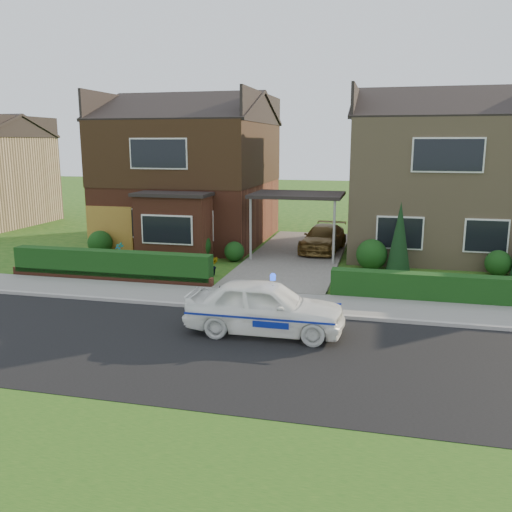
% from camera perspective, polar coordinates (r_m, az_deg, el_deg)
% --- Properties ---
extents(ground, '(120.00, 120.00, 0.00)m').
position_cam_1_polar(ground, '(13.13, -3.61, -9.89)').
color(ground, '#1D4B14').
rests_on(ground, ground).
extents(road, '(60.00, 6.00, 0.02)m').
position_cam_1_polar(road, '(13.13, -3.61, -9.89)').
color(road, black).
rests_on(road, ground).
extents(kerb, '(60.00, 0.16, 0.12)m').
position_cam_1_polar(kerb, '(15.87, -0.37, -5.73)').
color(kerb, '#9E9993').
rests_on(kerb, ground).
extents(sidewalk, '(60.00, 2.00, 0.10)m').
position_cam_1_polar(sidewalk, '(16.85, 0.49, -4.72)').
color(sidewalk, slate).
rests_on(sidewalk, ground).
extents(grass_verge, '(60.00, 4.00, 0.01)m').
position_cam_1_polar(grass_verge, '(8.99, -13.68, -21.20)').
color(grass_verge, '#1D4B14').
rests_on(grass_verge, ground).
extents(driveway, '(3.80, 12.00, 0.12)m').
position_cam_1_polar(driveway, '(23.43, 4.30, 0.01)').
color(driveway, '#666059').
rests_on(driveway, ground).
extents(house_left, '(7.50, 9.53, 7.25)m').
position_cam_1_polar(house_left, '(27.24, -6.81, 9.57)').
color(house_left, brown).
rests_on(house_left, ground).
extents(house_right, '(7.50, 8.06, 7.25)m').
position_cam_1_polar(house_right, '(25.75, 18.54, 8.59)').
color(house_right, '#967E5B').
rests_on(house_right, ground).
extents(carport_link, '(3.80, 3.00, 2.77)m').
position_cam_1_polar(carport_link, '(22.99, 4.38, 6.33)').
color(carport_link, black).
rests_on(carport_link, ground).
extents(garage_door, '(2.20, 0.10, 2.10)m').
position_cam_1_polar(garage_door, '(24.95, -15.13, 2.66)').
color(garage_door, brown).
rests_on(garage_door, ground).
extents(dwarf_wall, '(7.70, 0.25, 0.36)m').
position_cam_1_polar(dwarf_wall, '(19.95, -15.17, -2.13)').
color(dwarf_wall, brown).
rests_on(dwarf_wall, ground).
extents(hedge_left, '(7.50, 0.55, 0.90)m').
position_cam_1_polar(hedge_left, '(20.12, -14.94, -2.53)').
color(hedge_left, '#113410').
rests_on(hedge_left, ground).
extents(hedge_right, '(7.50, 0.55, 0.80)m').
position_cam_1_polar(hedge_right, '(17.80, 20.03, -4.72)').
color(hedge_right, '#113410').
rests_on(hedge_right, ground).
extents(shrub_left_far, '(1.08, 1.08, 1.08)m').
position_cam_1_polar(shrub_left_far, '(24.75, -16.09, 1.34)').
color(shrub_left_far, '#113410').
rests_on(shrub_left_far, ground).
extents(shrub_left_mid, '(1.32, 1.32, 1.32)m').
position_cam_1_polar(shrub_left_mid, '(22.68, -6.41, 1.12)').
color(shrub_left_mid, '#113410').
rests_on(shrub_left_mid, ground).
extents(shrub_left_near, '(0.84, 0.84, 0.84)m').
position_cam_1_polar(shrub_left_near, '(22.52, -2.30, 0.48)').
color(shrub_left_near, '#113410').
rests_on(shrub_left_near, ground).
extents(shrub_right_near, '(1.20, 1.20, 1.20)m').
position_cam_1_polar(shrub_right_near, '(21.47, 12.08, 0.15)').
color(shrub_right_near, '#113410').
rests_on(shrub_right_near, ground).
extents(shrub_right_mid, '(0.96, 0.96, 0.96)m').
position_cam_1_polar(shrub_right_mid, '(21.99, 24.14, -0.68)').
color(shrub_right_mid, '#113410').
rests_on(shrub_right_mid, ground).
extents(conifer_a, '(0.90, 0.90, 2.60)m').
position_cam_1_polar(conifer_a, '(21.15, 14.86, 1.77)').
color(conifer_a, black).
rests_on(conifer_a, ground).
extents(police_car, '(3.78, 4.14, 1.56)m').
position_cam_1_polar(police_car, '(14.01, 0.95, -5.41)').
color(police_car, white).
rests_on(police_car, ground).
extents(driveway_car, '(1.97, 4.02, 1.12)m').
position_cam_1_polar(driveway_car, '(24.30, 7.09, 1.87)').
color(driveway_car, brown).
rests_on(driveway_car, driveway).
extents(potted_plant_a, '(0.43, 0.32, 0.74)m').
position_cam_1_polar(potted_plant_a, '(23.38, -14.14, 0.43)').
color(potted_plant_a, gray).
rests_on(potted_plant_a, ground).
extents(potted_plant_b, '(0.49, 0.46, 0.71)m').
position_cam_1_polar(potted_plant_b, '(20.16, -4.56, -1.09)').
color(potted_plant_b, gray).
rests_on(potted_plant_b, ground).
extents(potted_plant_c, '(0.53, 0.53, 0.86)m').
position_cam_1_polar(potted_plant_c, '(20.61, -14.93, -0.96)').
color(potted_plant_c, gray).
rests_on(potted_plant_c, ground).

